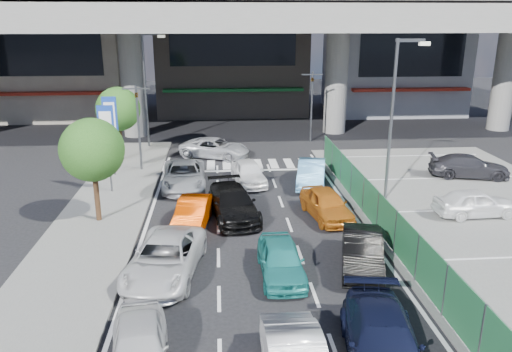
{
  "coord_description": "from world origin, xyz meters",
  "views": [
    {
      "loc": [
        -1.51,
        -17.57,
        8.82
      ],
      "look_at": [
        0.14,
        3.51,
        2.18
      ],
      "focal_mm": 35.0,
      "sensor_mm": 36.0,
      "label": 1
    }
  ],
  "objects": [
    {
      "name": "ground",
      "position": [
        0.0,
        0.0,
        0.0
      ],
      "size": [
        120.0,
        120.0,
        0.0
      ],
      "primitive_type": "plane",
      "color": "black",
      "rests_on": "ground"
    },
    {
      "name": "parking_lot",
      "position": [
        11.0,
        2.0,
        0.03
      ],
      "size": [
        12.0,
        28.0,
        0.06
      ],
      "primitive_type": "cube",
      "color": "#5F5F5D",
      "rests_on": "ground"
    },
    {
      "name": "sidewalk_left",
      "position": [
        -7.0,
        4.0,
        0.06
      ],
      "size": [
        4.0,
        30.0,
        0.12
      ],
      "primitive_type": "cube",
      "color": "#5F5F5D",
      "rests_on": "ground"
    },
    {
      "name": "fence_run",
      "position": [
        5.3,
        1.0,
        0.9
      ],
      "size": [
        0.16,
        22.0,
        1.8
      ],
      "primitive_type": null,
      "color": "#216238",
      "rests_on": "ground"
    },
    {
      "name": "expressway",
      "position": [
        0.0,
        22.0,
        8.76
      ],
      "size": [
        64.0,
        14.0,
        10.75
      ],
      "color": "slate",
      "rests_on": "ground"
    },
    {
      "name": "building_west",
      "position": [
        -16.0,
        31.97,
        6.49
      ],
      "size": [
        12.0,
        10.9,
        13.0
      ],
      "color": "gray",
      "rests_on": "ground"
    },
    {
      "name": "building_center",
      "position": [
        0.0,
        32.97,
        7.49
      ],
      "size": [
        14.0,
        10.9,
        15.0
      ],
      "color": "gray",
      "rests_on": "ground"
    },
    {
      "name": "building_east",
      "position": [
        16.0,
        31.97,
        5.99
      ],
      "size": [
        12.0,
        10.9,
        12.0
      ],
      "color": "gray",
      "rests_on": "ground"
    },
    {
      "name": "traffic_light_left",
      "position": [
        -6.2,
        12.0,
        3.94
      ],
      "size": [
        1.6,
        1.24,
        5.2
      ],
      "color": "#595B60",
      "rests_on": "ground"
    },
    {
      "name": "traffic_light_right",
      "position": [
        5.5,
        19.0,
        3.94
      ],
      "size": [
        1.6,
        1.24,
        5.2
      ],
      "color": "#595B60",
      "rests_on": "ground"
    },
    {
      "name": "street_lamp_right",
      "position": [
        7.17,
        6.0,
        4.77
      ],
      "size": [
        1.65,
        0.22,
        8.0
      ],
      "color": "#595B60",
      "rests_on": "ground"
    },
    {
      "name": "street_lamp_left",
      "position": [
        -6.33,
        18.0,
        4.77
      ],
      "size": [
        1.65,
        0.22,
        8.0
      ],
      "color": "#595B60",
      "rests_on": "ground"
    },
    {
      "name": "signboard_near",
      "position": [
        -7.2,
        7.99,
        3.06
      ],
      "size": [
        0.8,
        0.14,
        4.7
      ],
      "color": "#595B60",
      "rests_on": "ground"
    },
    {
      "name": "signboard_far",
      "position": [
        -7.6,
        10.99,
        3.06
      ],
      "size": [
        0.8,
        0.14,
        4.7
      ],
      "color": "#595B60",
      "rests_on": "ground"
    },
    {
      "name": "tree_near",
      "position": [
        -7.0,
        4.0,
        3.39
      ],
      "size": [
        2.8,
        2.8,
        4.8
      ],
      "color": "#382314",
      "rests_on": "ground"
    },
    {
      "name": "tree_far",
      "position": [
        -7.8,
        14.5,
        3.39
      ],
      "size": [
        2.8,
        2.8,
        4.8
      ],
      "color": "#382314",
      "rests_on": "ground"
    },
    {
      "name": "van_white_back_left",
      "position": [
        -3.7,
        -6.25,
        0.64
      ],
      "size": [
        2.0,
        3.94,
        1.28
      ],
      "primitive_type": "imported",
      "rotation": [
        0.0,
        0.0,
        0.13
      ],
      "color": "silver",
      "rests_on": "ground"
    },
    {
      "name": "minivan_navy_back",
      "position": [
        2.7,
        -6.64,
        0.69
      ],
      "size": [
        2.61,
        4.99,
        1.38
      ],
      "primitive_type": "imported",
      "rotation": [
        0.0,
        0.0,
        -0.15
      ],
      "color": "black",
      "rests_on": "ground"
    },
    {
      "name": "sedan_white_mid_left",
      "position": [
        -3.5,
        -1.26,
        0.69
      ],
      "size": [
        3.03,
        5.26,
        1.38
      ],
      "primitive_type": "imported",
      "rotation": [
        0.0,
        0.0,
        -0.15
      ],
      "color": "silver",
      "rests_on": "ground"
    },
    {
      "name": "taxi_teal_mid",
      "position": [
        0.63,
        -1.62,
        0.64
      ],
      "size": [
        1.55,
        3.79,
        1.29
      ],
      "primitive_type": "imported",
      "rotation": [
        0.0,
        0.0,
        0.01
      ],
      "color": "teal",
      "rests_on": "ground"
    },
    {
      "name": "hatch_black_mid_right",
      "position": [
        3.69,
        -1.24,
        0.67
      ],
      "size": [
        2.35,
        4.31,
        1.35
      ],
      "primitive_type": "imported",
      "rotation": [
        0.0,
        0.0,
        -0.24
      ],
      "color": "black",
      "rests_on": "ground"
    },
    {
      "name": "taxi_orange_left",
      "position": [
        -2.7,
        3.25,
        0.62
      ],
      "size": [
        1.82,
        3.9,
        1.24
      ],
      "primitive_type": "imported",
      "rotation": [
        0.0,
        0.0,
        -0.14
      ],
      "color": "#B93600",
      "rests_on": "ground"
    },
    {
      "name": "sedan_black_mid",
      "position": [
        -0.89,
        4.14,
        0.69
      ],
      "size": [
        2.69,
        5.01,
        1.38
      ],
      "primitive_type": "imported",
      "rotation": [
        0.0,
        0.0,
        0.17
      ],
      "color": "black",
      "rests_on": "ground"
    },
    {
      "name": "taxi_orange_right",
      "position": [
        3.43,
        3.73,
        0.67
      ],
      "size": [
        2.2,
        4.14,
        1.34
      ],
      "primitive_type": "imported",
      "rotation": [
        0.0,
        0.0,
        0.16
      ],
      "color": "#B96317",
      "rests_on": "ground"
    },
    {
      "name": "wagon_silver_front_left",
      "position": [
        -3.41,
        8.68,
        0.69
      ],
      "size": [
        2.5,
        5.06,
        1.38
      ],
      "primitive_type": "imported",
      "rotation": [
        0.0,
        0.0,
        0.04
      ],
      "color": "#979A9E",
      "rests_on": "ground"
    },
    {
      "name": "sedan_white_front_mid",
      "position": [
        0.14,
        9.06,
        0.66
      ],
      "size": [
        2.14,
        4.05,
        1.31
      ],
      "primitive_type": "imported",
      "rotation": [
        0.0,
        0.0,
        0.16
      ],
      "color": "white",
      "rests_on": "ground"
    },
    {
      "name": "kei_truck_front_right",
      "position": [
        3.61,
        8.54,
        0.69
      ],
      "size": [
        2.33,
        4.4,
        1.38
      ],
      "primitive_type": "imported",
      "rotation": [
        0.0,
        0.0,
        -0.22
      ],
      "color": "#68B2E7",
      "rests_on": "ground"
    },
    {
      "name": "crossing_wagon_silver",
      "position": [
        -1.74,
        14.85,
        0.64
      ],
      "size": [
        5.1,
        3.68,
        1.29
      ],
      "primitive_type": "imported",
      "rotation": [
        0.0,
        0.0,
        1.2
      ],
      "color": "#ACAEB3",
      "rests_on": "ground"
    },
    {
      "name": "parked_sedan_white",
      "position": [
        10.35,
        3.28,
        0.71
      ],
      "size": [
        3.87,
        1.71,
        1.3
      ],
      "primitive_type": "imported",
      "rotation": [
        0.0,
        0.0,
        1.62
      ],
      "color": "white",
      "rests_on": "parking_lot"
    },
    {
      "name": "parked_sedan_dgrey",
      "position": [
        13.0,
        9.14,
        0.71
      ],
      "size": [
        4.76,
        2.75,
        1.3
      ],
      "primitive_type": "imported",
      "rotation": [
        0.0,
        0.0,
        1.35
      ],
      "color": "#2E2D33",
      "rests_on": "parking_lot"
    },
    {
      "name": "traffic_cone",
      "position": [
        6.28,
        6.09,
        0.4
      ],
      "size": [
        0.47,
        0.47,
        0.69
      ],
      "primitive_type": "cone",
      "rotation": [
        0.0,
        0.0,
        -0.42
      ],
      "color": "red",
      "rests_on": "parking_lot"
    }
  ]
}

